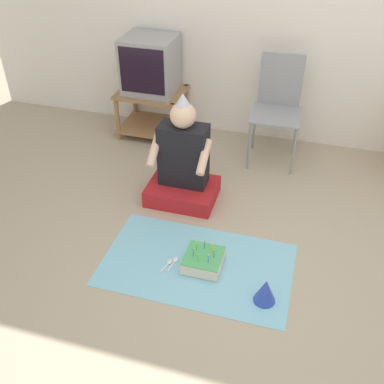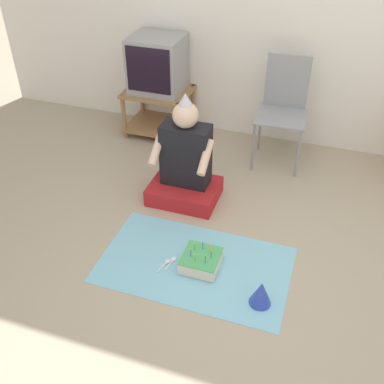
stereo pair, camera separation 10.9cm
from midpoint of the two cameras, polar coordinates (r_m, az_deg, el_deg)
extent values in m
plane|color=tan|center=(3.03, 8.24, -12.25)|extent=(16.00, 16.00, 0.00)
cube|color=white|center=(4.21, 16.14, 21.66)|extent=(6.40, 0.06, 2.55)
cube|color=#997047|center=(4.49, -3.60, 12.61)|extent=(0.64, 0.50, 0.03)
cube|color=#997047|center=(4.65, -3.43, 8.53)|extent=(0.64, 0.50, 0.02)
cylinder|color=#997047|center=(4.51, -7.95, 9.42)|extent=(0.04, 0.04, 0.46)
cylinder|color=#997047|center=(4.31, -1.00, 8.41)|extent=(0.04, 0.04, 0.46)
cylinder|color=#997047|center=(4.87, -5.73, 11.68)|extent=(0.04, 0.04, 0.46)
cylinder|color=#997047|center=(4.68, 0.81, 10.81)|extent=(0.04, 0.04, 0.46)
cube|color=#99999E|center=(4.40, -3.67, 15.93)|extent=(0.48, 0.44, 0.52)
cube|color=black|center=(4.21, -4.83, 15.09)|extent=(0.42, 0.01, 0.42)
cube|color=gray|center=(4.04, 12.02, 9.32)|extent=(0.45, 0.43, 0.02)
cube|color=gray|center=(4.12, 12.76, 13.48)|extent=(0.38, 0.04, 0.48)
cylinder|color=gray|center=(4.00, 8.56, 5.61)|extent=(0.02, 0.02, 0.47)
cylinder|color=gray|center=(3.98, 14.07, 4.71)|extent=(0.02, 0.02, 0.47)
cylinder|color=gray|center=(4.33, 9.35, 8.05)|extent=(0.02, 0.02, 0.47)
cylinder|color=gray|center=(4.31, 14.47, 7.22)|extent=(0.02, 0.02, 0.47)
cube|color=red|center=(3.69, -0.11, 0.10)|extent=(0.55, 0.42, 0.14)
cube|color=black|center=(3.54, 0.10, 4.74)|extent=(0.38, 0.20, 0.51)
sphere|color=beige|center=(3.37, 0.11, 9.73)|extent=(0.20, 0.20, 0.20)
cone|color=silver|center=(3.32, 0.11, 11.72)|extent=(0.11, 0.11, 0.09)
cylinder|color=beige|center=(3.47, -3.60, 5.49)|extent=(0.06, 0.27, 0.21)
cylinder|color=beige|center=(3.36, 2.66, 4.39)|extent=(0.06, 0.27, 0.21)
cube|color=#7FC6E0|center=(3.16, 1.38, -9.18)|extent=(1.31, 0.78, 0.01)
cube|color=#F4E0C6|center=(3.12, 2.18, -8.75)|extent=(0.26, 0.26, 0.08)
cube|color=#4CB266|center=(3.08, 2.20, -8.15)|extent=(0.25, 0.25, 0.01)
cylinder|color=#4C7FE5|center=(3.05, 3.51, -8.02)|extent=(0.01, 0.01, 0.07)
sphere|color=#FFCC4C|center=(3.02, 3.53, -7.47)|extent=(0.01, 0.01, 0.01)
cylinder|color=yellow|center=(3.09, 3.36, -7.30)|extent=(0.01, 0.01, 0.07)
sphere|color=#FFCC4C|center=(3.06, 3.39, -6.75)|extent=(0.01, 0.01, 0.01)
cylinder|color=#4C7FE5|center=(3.11, 2.39, -6.84)|extent=(0.01, 0.01, 0.07)
sphere|color=#FFCC4C|center=(3.09, 2.41, -6.29)|extent=(0.01, 0.01, 0.01)
cylinder|color=#66C666|center=(3.10, 1.34, -7.04)|extent=(0.01, 0.01, 0.07)
sphere|color=#FFCC4C|center=(3.07, 1.35, -6.49)|extent=(0.01, 0.01, 0.01)
cylinder|color=#4C7FE5|center=(3.06, 0.88, -7.84)|extent=(0.01, 0.01, 0.07)
sphere|color=#FFCC4C|center=(3.03, 0.89, -7.29)|extent=(0.01, 0.01, 0.01)
cylinder|color=#66C666|center=(3.02, 1.44, -8.50)|extent=(0.01, 0.01, 0.07)
sphere|color=#FFCC4C|center=(2.99, 1.45, -7.95)|extent=(0.01, 0.01, 0.01)
cylinder|color=#4C7FE5|center=(3.02, 2.76, -8.61)|extent=(0.01, 0.01, 0.07)
sphere|color=#FFCC4C|center=(2.99, 2.78, -8.06)|extent=(0.01, 0.01, 0.01)
cone|color=blue|center=(2.90, 9.85, -12.53)|extent=(0.14, 0.14, 0.18)
ellipsoid|color=white|center=(3.18, -1.36, -8.52)|extent=(0.04, 0.05, 0.01)
cube|color=white|center=(3.14, -1.97, -9.36)|extent=(0.03, 0.10, 0.01)
ellipsoid|color=white|center=(3.17, -2.12, -8.76)|extent=(0.04, 0.05, 0.01)
cube|color=white|center=(3.13, -2.85, -9.56)|extent=(0.03, 0.10, 0.01)
camera|label=1|loc=(0.05, -89.02, 0.72)|focal=42.00mm
camera|label=2|loc=(0.05, 90.98, -0.72)|focal=42.00mm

